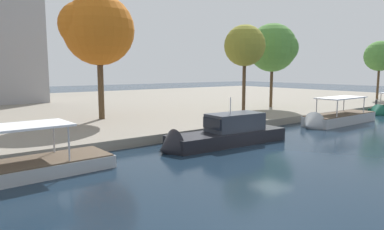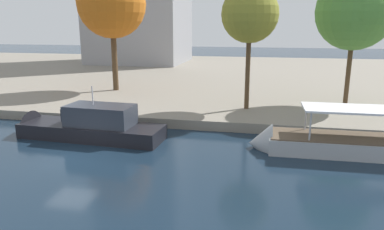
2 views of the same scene
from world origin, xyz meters
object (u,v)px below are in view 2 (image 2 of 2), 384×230
Objects in this scene: motor_yacht_2 at (84,129)px; tree_4 at (249,16)px; tree_0 at (358,11)px; tree_1 at (109,4)px; tour_boat_3 at (337,146)px.

tree_4 is (10.59, 8.02, 7.60)m from motor_yacht_2.
tree_0 is 23.37m from tree_1.
tour_boat_3 is 1.14× the size of tree_4.
tour_boat_3 is at bearing -104.09° from tree_0.
tree_1 reaches higher than tree_0.
tree_4 is at bearing -139.77° from motor_yacht_2.
motor_yacht_2 is at bearing -150.42° from tree_0.
tree_4 is at bearing -161.55° from tree_0.
tree_4 is (-8.59, -2.87, -0.43)m from tree_0.
motor_yacht_2 is 1.11× the size of tree_4.
tour_boat_3 is 26.35m from tree_1.
tour_boat_3 is (16.53, 0.34, -0.21)m from motor_yacht_2.
tree_1 is (-3.94, 14.12, 9.02)m from motor_yacht_2.
tour_boat_3 is 1.03× the size of tree_0.
motor_yacht_2 is at bearing -74.40° from tree_1.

